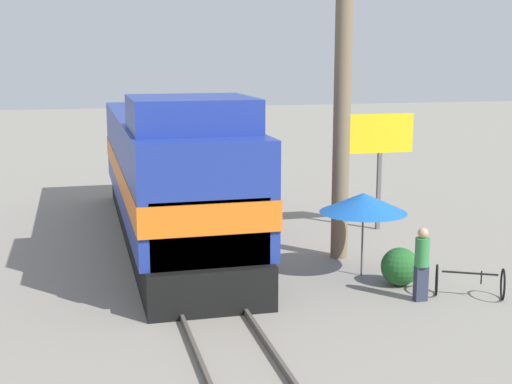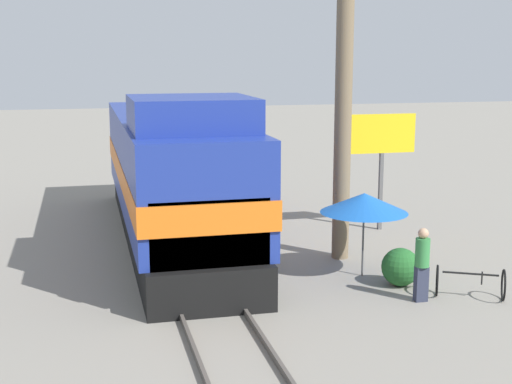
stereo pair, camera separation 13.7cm
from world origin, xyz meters
The scene contains 10 objects.
ground_plane centered at (0.00, 0.00, 0.00)m, with size 120.00×120.00×0.00m, color gray.
rail_near centered at (-0.72, 0.00, 0.07)m, with size 0.08×39.31×0.15m, color #4C4742.
rail_far centered at (0.72, 0.00, 0.07)m, with size 0.08×39.31×0.15m, color #4C4742.
locomotive centered at (0.00, 3.42, 2.06)m, with size 3.22×14.27×4.70m.
utility_pole centered at (4.37, 0.52, 4.87)m, with size 1.80×0.48×9.65m.
vendor_umbrella centered at (4.34, -1.24, 1.96)m, with size 2.27×2.27×2.22m.
billboard_sign centered at (6.81, 3.36, 2.93)m, with size 2.27×0.12×3.83m.
shrub_cluster centered at (4.96, -2.22, 0.48)m, with size 0.96×0.96×0.96m, color #236028.
person_bystander centered at (4.94, -3.40, 0.97)m, with size 0.34×0.34×1.77m.
bicycle centered at (6.17, -3.48, 0.39)m, with size 1.74×1.39×0.76m.
Camera 1 is at (-2.76, -18.00, 5.74)m, focal length 50.00 mm.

